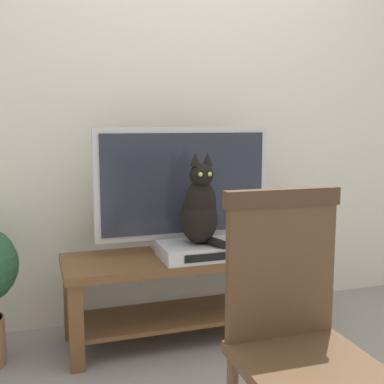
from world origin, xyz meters
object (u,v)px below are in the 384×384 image
tv (184,186)px  wooden_chair (294,323)px  media_box (199,250)px  tv_stand (189,279)px  book_stack (267,235)px  cat (200,209)px

tv → wooden_chair: (-0.01, -1.25, -0.29)m
media_box → tv: bearing=97.5°
tv_stand → book_stack: size_ratio=5.81×
cat → book_stack: bearing=16.4°
tv → media_box: bearing=-82.5°
media_box → wooden_chair: 1.06m
tv_stand → book_stack: book_stack is taller
cat → book_stack: size_ratio=2.06×
tv → media_box: 0.38m
cat → tv_stand: bearing=104.0°
tv_stand → book_stack: (0.49, 0.03, 0.21)m
tv_stand → media_box: (0.02, -0.09, 0.18)m
cat → tv: bearing=97.3°
media_box → book_stack: (0.47, 0.12, 0.02)m
tv_stand → cat: bearing=-76.0°
wooden_chair → tv: bearing=89.4°
cat → wooden_chair: bearing=-92.2°
media_box → cat: cat is taller
book_stack → tv_stand: bearing=-176.1°
media_box → cat: 0.23m
tv → wooden_chair: 1.28m
wooden_chair → tv_stand: bearing=89.3°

